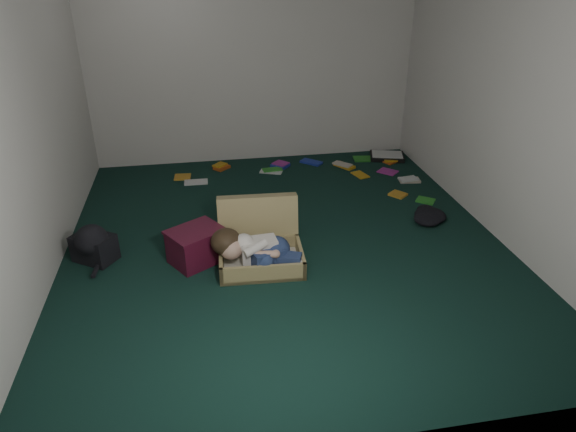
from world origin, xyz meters
name	(u,v)px	position (x,y,z in m)	size (l,w,h in m)	color
floor	(285,242)	(0.00, 0.00, 0.00)	(4.50, 4.50, 0.00)	black
wall_back	(253,57)	(0.00, 2.25, 1.30)	(4.50, 4.50, 0.00)	silver
wall_front	(371,239)	(0.00, -2.25, 1.30)	(4.50, 4.50, 0.00)	silver
wall_left	(27,118)	(-2.00, 0.00, 1.30)	(4.50, 4.50, 0.00)	silver
wall_right	(507,95)	(2.00, 0.00, 1.30)	(4.50, 4.50, 0.00)	silver
suitcase	(260,243)	(-0.27, -0.25, 0.16)	(0.75, 0.73, 0.52)	tan
person	(255,250)	(-0.33, -0.42, 0.20)	(0.77, 0.40, 0.33)	white
maroon_bin	(196,246)	(-0.82, -0.19, 0.16)	(0.57, 0.54, 0.31)	#460E20
backpack	(94,247)	(-1.70, -0.01, 0.13)	(0.43, 0.35, 0.26)	black
clothing_pile	(431,215)	(1.52, 0.17, 0.07)	(0.41, 0.34, 0.13)	black
paper_tray	(387,156)	(1.70, 1.94, 0.03)	(0.51, 0.44, 0.06)	black
book_scatter	(324,173)	(0.75, 1.56, 0.01)	(2.89, 1.60, 0.02)	orange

